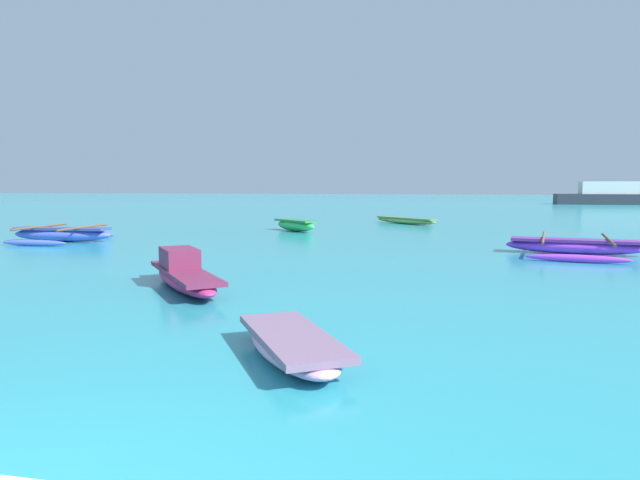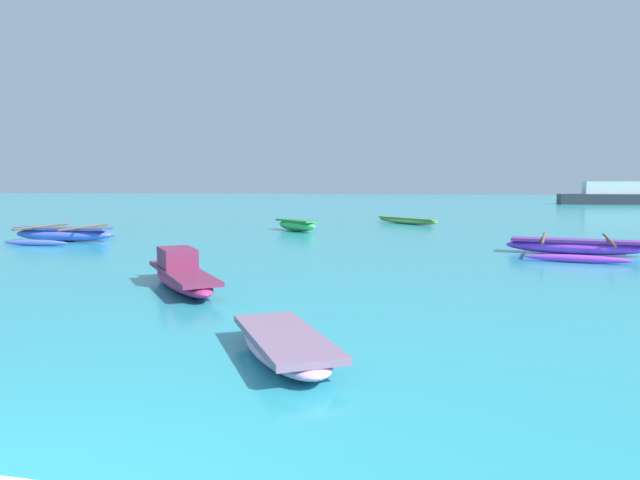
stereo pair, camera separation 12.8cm
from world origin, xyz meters
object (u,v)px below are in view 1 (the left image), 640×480
moored_boat_2 (296,225)px  moored_boat_4 (575,246)px  moored_boat_3 (405,220)px  moored_boat_1 (62,234)px  moored_boat_5 (292,344)px  moored_boat_0 (184,274)px  distant_ferry (611,195)px

moored_boat_2 → moored_boat_4: moored_boat_4 is taller
moored_boat_2 → moored_boat_3: bearing=93.3°
moored_boat_1 → moored_boat_4: size_ratio=0.84×
moored_boat_5 → moored_boat_0: bearing=-172.1°
moored_boat_5 → distant_ferry: bearing=130.7°
moored_boat_1 → distant_ferry: bearing=54.1°
moored_boat_5 → moored_boat_4: bearing=123.0°
moored_boat_0 → moored_boat_1: moored_boat_0 is taller
moored_boat_1 → moored_boat_2: bearing=39.3°
moored_boat_2 → moored_boat_4: size_ratio=0.54×
distant_ferry → moored_boat_1: bearing=-123.5°
moored_boat_0 → moored_boat_4: 11.04m
moored_boat_0 → moored_boat_5: 4.95m
moored_boat_0 → moored_boat_5: size_ratio=1.35×
moored_boat_5 → distant_ferry: (18.37, 55.68, 0.77)m
moored_boat_0 → moored_boat_2: moored_boat_0 is taller
moored_boat_0 → distant_ferry: distant_ferry is taller
moored_boat_0 → moored_boat_3: 19.03m
moored_boat_3 → distant_ferry: size_ratio=0.32×
moored_boat_5 → distant_ferry: 58.63m
moored_boat_2 → moored_boat_5: (4.32, -17.21, -0.10)m
moored_boat_1 → moored_boat_0: bearing=-45.2°
moored_boat_2 → moored_boat_4: 11.50m
moored_boat_4 → distant_ferry: 46.58m
moored_boat_2 → moored_boat_3: size_ratio=0.70×
moored_boat_4 → moored_boat_5: 12.20m
moored_boat_2 → distant_ferry: size_ratio=0.22×
moored_boat_3 → moored_boat_5: moored_boat_3 is taller
moored_boat_1 → moored_boat_5: bearing=-47.8°
distant_ferry → moored_boat_0: bearing=-112.5°
moored_boat_0 → moored_boat_1: bearing=-170.5°
moored_boat_1 → moored_boat_2: 9.02m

